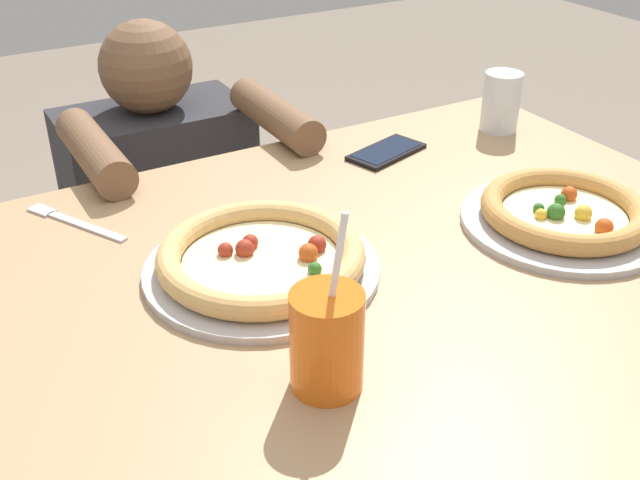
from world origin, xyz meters
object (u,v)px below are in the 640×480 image
(fork, at_px, (72,221))
(cell_phone, at_px, (386,152))
(pizza_far, at_px, (262,260))
(diner_seated, at_px, (168,247))
(pizza_near, at_px, (564,214))
(water_cup_clear, at_px, (501,101))
(drink_cup_colored, at_px, (327,340))

(fork, distance_m, cell_phone, 0.57)
(pizza_far, xyz_separation_m, diner_seated, (0.07, 0.67, -0.35))
(pizza_near, distance_m, water_cup_clear, 0.39)
(drink_cup_colored, distance_m, diner_seated, 1.00)
(drink_cup_colored, bearing_deg, pizza_far, 81.08)
(drink_cup_colored, distance_m, cell_phone, 0.65)
(water_cup_clear, xyz_separation_m, diner_seated, (-0.57, 0.43, -0.39))
(pizza_far, distance_m, water_cup_clear, 0.68)
(water_cup_clear, relative_size, cell_phone, 0.70)
(cell_phone, bearing_deg, pizza_near, -76.97)
(cell_phone, distance_m, diner_seated, 0.62)
(pizza_near, height_order, water_cup_clear, water_cup_clear)
(fork, xyz_separation_m, cell_phone, (0.57, -0.03, 0.00))
(pizza_far, distance_m, diner_seated, 0.76)
(diner_seated, bearing_deg, fork, -123.95)
(diner_seated, bearing_deg, pizza_far, -96.09)
(fork, bearing_deg, pizza_far, -55.13)
(fork, bearing_deg, pizza_near, -30.51)
(drink_cup_colored, xyz_separation_m, diner_seated, (0.11, 0.92, -0.39))
(water_cup_clear, relative_size, fork, 0.62)
(pizza_far, height_order, cell_phone, pizza_far)
(diner_seated, bearing_deg, drink_cup_colored, -96.85)
(drink_cup_colored, xyz_separation_m, fork, (-0.16, 0.52, -0.06))
(pizza_far, bearing_deg, pizza_near, -13.20)
(cell_phone, bearing_deg, water_cup_clear, -2.38)
(fork, bearing_deg, cell_phone, -2.55)
(water_cup_clear, xyz_separation_m, cell_phone, (-0.26, 0.01, -0.06))
(drink_cup_colored, relative_size, water_cup_clear, 1.84)
(pizza_near, bearing_deg, cell_phone, 103.03)
(drink_cup_colored, distance_m, fork, 0.55)
(fork, xyz_separation_m, diner_seated, (0.27, 0.39, -0.33))
(pizza_near, bearing_deg, water_cup_clear, 63.25)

